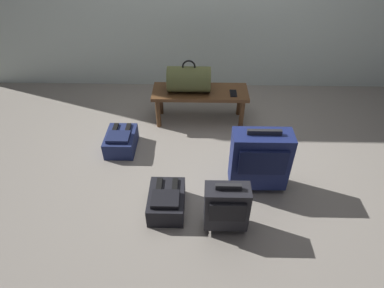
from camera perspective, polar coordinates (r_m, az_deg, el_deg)
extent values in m
plane|color=gray|center=(3.02, 3.52, -3.68)|extent=(6.60, 6.60, 0.00)
cube|color=brown|center=(3.41, 1.45, 9.17)|extent=(1.00, 0.36, 0.04)
cylinder|color=brown|center=(3.43, -6.01, 5.44)|extent=(0.05, 0.05, 0.33)
cylinder|color=brown|center=(3.43, 8.80, 5.23)|extent=(0.05, 0.05, 0.33)
cylinder|color=brown|center=(3.64, -5.59, 7.69)|extent=(0.05, 0.05, 0.33)
cylinder|color=brown|center=(3.65, 8.39, 7.49)|extent=(0.05, 0.05, 0.33)
cylinder|color=#51562D|center=(3.34, -0.55, 11.39)|extent=(0.44, 0.26, 0.26)
torus|color=black|center=(3.28, -0.57, 13.56)|extent=(0.14, 0.02, 0.14)
cube|color=black|center=(3.38, 7.34, 8.90)|extent=(0.07, 0.14, 0.01)
cube|color=black|center=(3.37, 7.35, 8.97)|extent=(0.06, 0.13, 0.00)
cube|color=navy|center=(2.68, 11.90, -2.66)|extent=(0.47, 0.21, 0.51)
cube|color=#11183E|center=(2.55, 12.45, -3.30)|extent=(0.38, 0.02, 0.23)
cube|color=#262628|center=(2.51, 12.72, 2.05)|extent=(0.26, 0.03, 0.04)
cylinder|color=black|center=(2.89, 7.75, -5.84)|extent=(0.02, 0.05, 0.05)
cylinder|color=black|center=(2.95, 14.17, -5.81)|extent=(0.02, 0.05, 0.05)
cube|color=black|center=(2.38, 6.12, -10.95)|extent=(0.32, 0.16, 0.37)
cube|color=black|center=(2.28, 6.35, -11.96)|extent=(0.26, 0.02, 0.17)
cube|color=#262628|center=(2.22, 6.48, -7.54)|extent=(0.18, 0.03, 0.04)
cylinder|color=black|center=(2.57, 3.17, -13.02)|extent=(0.02, 0.05, 0.05)
cylinder|color=black|center=(2.59, 8.26, -12.99)|extent=(0.02, 0.05, 0.05)
cube|color=navy|center=(3.23, -12.44, 0.48)|extent=(0.28, 0.38, 0.17)
cube|color=#182045|center=(3.12, -12.92, 1.21)|extent=(0.21, 0.17, 0.04)
cube|color=black|center=(3.24, -13.53, 2.54)|extent=(0.04, 0.19, 0.02)
cube|color=black|center=(3.21, -11.35, 2.53)|extent=(0.04, 0.19, 0.02)
cube|color=black|center=(2.60, -4.51, -10.12)|extent=(0.28, 0.38, 0.17)
cube|color=black|center=(2.48, -4.76, -9.72)|extent=(0.21, 0.17, 0.04)
cube|color=black|center=(2.58, -5.89, -7.58)|extent=(0.04, 0.19, 0.02)
cube|color=black|center=(2.57, -3.08, -7.65)|extent=(0.04, 0.19, 0.02)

